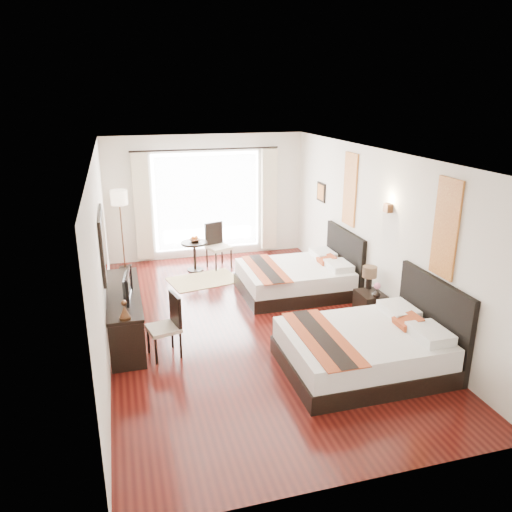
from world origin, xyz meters
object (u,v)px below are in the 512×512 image
object	(u,v)px
nightstand	(370,306)
desk_chair	(166,338)
bed_far	(299,277)
vase	(377,292)
window_chair	(218,254)
bed_near	(368,348)
table_lamp	(370,274)
television	(124,285)
fruit_bowl	(195,240)
console_desk	(125,314)
side_table	(195,256)
floor_lamp	(119,203)

from	to	relation	value
nightstand	desk_chair	xyz separation A→B (m)	(-3.45, -0.30, 0.05)
bed_far	nightstand	size ratio (longest dim) A/B	4.18
vase	window_chair	distance (m)	3.98
bed_near	bed_far	bearing A→B (deg)	88.94
table_lamp	television	distance (m)	4.01
table_lamp	fruit_bowl	size ratio (longest dim) A/B	1.67
television	console_desk	bearing A→B (deg)	10.83
desk_chair	window_chair	distance (m)	3.89
bed_far	nightstand	distance (m)	1.63
desk_chair	fruit_bowl	bearing A→B (deg)	-118.73
bed_near	desk_chair	size ratio (longest dim) A/B	2.34
bed_far	fruit_bowl	world-z (taller)	bed_far
bed_far	console_desk	size ratio (longest dim) A/B	0.94
bed_far	vase	xyz separation A→B (m)	(0.73, -1.66, 0.27)
television	side_table	world-z (taller)	television
nightstand	window_chair	distance (m)	3.81
vase	side_table	world-z (taller)	same
bed_near	bed_far	size ratio (longest dim) A/B	1.05
console_desk	television	size ratio (longest dim) A/B	3.05
window_chair	table_lamp	bearing A→B (deg)	12.84
table_lamp	vase	distance (m)	0.40
vase	bed_near	bearing A→B (deg)	-122.49
bed_far	vase	world-z (taller)	bed_far
table_lamp	fruit_bowl	xyz separation A→B (m)	(-2.49, 3.06, -0.09)
console_desk	television	distance (m)	0.64
bed_near	window_chair	world-z (taller)	bed_near
fruit_bowl	bed_near	bearing A→B (deg)	-70.28
desk_chair	fruit_bowl	distance (m)	3.67
table_lamp	floor_lamp	size ratio (longest dim) A/B	0.23
vase	fruit_bowl	size ratio (longest dim) A/B	0.63
television	floor_lamp	xyz separation A→B (m)	(0.05, 3.54, 0.50)
vase	floor_lamp	bearing A→B (deg)	134.79
vase	television	distance (m)	4.00
bed_far	side_table	xyz separation A→B (m)	(-1.73, 1.74, 0.02)
window_chair	floor_lamp	bearing A→B (deg)	-122.61
console_desk	floor_lamp	world-z (taller)	floor_lamp
nightstand	television	distance (m)	4.04
nightstand	side_table	bearing A→B (deg)	127.62
console_desk	fruit_bowl	bearing A→B (deg)	60.61
nightstand	table_lamp	size ratio (longest dim) A/B	1.28
television	window_chair	distance (m)	3.75
side_table	nightstand	bearing A→B (deg)	-52.38
bed_near	television	xyz separation A→B (m)	(-3.18, 1.63, 0.64)
television	nightstand	bearing A→B (deg)	-86.38
bed_near	nightstand	size ratio (longest dim) A/B	4.40
vase	side_table	distance (m)	4.20
table_lamp	side_table	size ratio (longest dim) A/B	0.60
desk_chair	floor_lamp	size ratio (longest dim) A/B	0.54
television	table_lamp	bearing A→B (deg)	-84.21
bed_near	vase	bearing A→B (deg)	57.51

